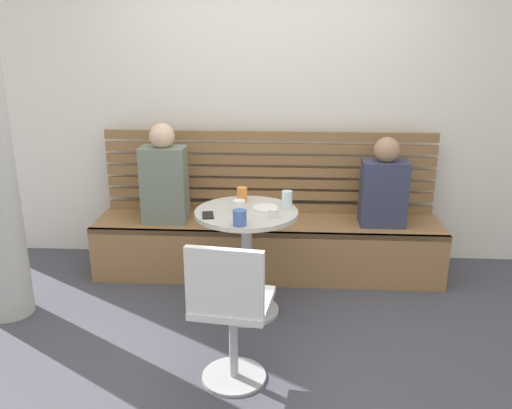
{
  "coord_description": "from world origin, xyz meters",
  "views": [
    {
      "loc": [
        0.15,
        -2.76,
        1.85
      ],
      "look_at": [
        -0.06,
        0.66,
        0.75
      ],
      "focal_mm": 37.64,
      "sensor_mm": 36.0,
      "label": 1
    }
  ],
  "objects_px": {
    "cup_ceramic_white": "(239,205)",
    "phone_on_table": "(208,215)",
    "person_child_left": "(384,187)",
    "cup_glass_tall": "(287,200)",
    "booth_bench": "(267,247)",
    "plate_small": "(266,208)",
    "white_chair": "(230,309)",
    "cup_espresso_small": "(274,213)",
    "cafe_table": "(247,242)",
    "person_adult": "(164,178)",
    "cup_mug_blue": "(240,218)",
    "cup_tumbler_orange": "(242,195)"
  },
  "relations": [
    {
      "from": "cup_ceramic_white",
      "to": "phone_on_table",
      "type": "height_order",
      "value": "cup_ceramic_white"
    },
    {
      "from": "person_child_left",
      "to": "cup_glass_tall",
      "type": "height_order",
      "value": "person_child_left"
    },
    {
      "from": "booth_bench",
      "to": "plate_small",
      "type": "xyz_separation_m",
      "value": [
        0.01,
        -0.6,
        0.52
      ]
    },
    {
      "from": "plate_small",
      "to": "cup_glass_tall",
      "type": "bearing_deg",
      "value": 5.33
    },
    {
      "from": "white_chair",
      "to": "cup_espresso_small",
      "type": "relative_size",
      "value": 15.18
    },
    {
      "from": "cafe_table",
      "to": "person_adult",
      "type": "xyz_separation_m",
      "value": [
        -0.68,
        0.61,
        0.27
      ]
    },
    {
      "from": "booth_bench",
      "to": "cup_espresso_small",
      "type": "relative_size",
      "value": 48.21
    },
    {
      "from": "person_child_left",
      "to": "cup_mug_blue",
      "type": "relative_size",
      "value": 7.15
    },
    {
      "from": "person_adult",
      "to": "person_child_left",
      "type": "bearing_deg",
      "value": 0.83
    },
    {
      "from": "person_adult",
      "to": "cup_mug_blue",
      "type": "relative_size",
      "value": 8.1
    },
    {
      "from": "booth_bench",
      "to": "person_child_left",
      "type": "height_order",
      "value": "person_child_left"
    },
    {
      "from": "plate_small",
      "to": "phone_on_table",
      "type": "bearing_deg",
      "value": -155.8
    },
    {
      "from": "person_child_left",
      "to": "plate_small",
      "type": "distance_m",
      "value": 1.05
    },
    {
      "from": "cup_mug_blue",
      "to": "cup_glass_tall",
      "type": "distance_m",
      "value": 0.44
    },
    {
      "from": "cup_tumbler_orange",
      "to": "person_child_left",
      "type": "bearing_deg",
      "value": 22.53
    },
    {
      "from": "cup_ceramic_white",
      "to": "cup_espresso_small",
      "type": "relative_size",
      "value": 1.43
    },
    {
      "from": "cup_mug_blue",
      "to": "cup_tumbler_orange",
      "type": "bearing_deg",
      "value": 93.21
    },
    {
      "from": "cup_espresso_small",
      "to": "cup_glass_tall",
      "type": "distance_m",
      "value": 0.2
    },
    {
      "from": "booth_bench",
      "to": "cup_tumbler_orange",
      "type": "relative_size",
      "value": 27.0
    },
    {
      "from": "cup_ceramic_white",
      "to": "plate_small",
      "type": "bearing_deg",
      "value": 15.31
    },
    {
      "from": "white_chair",
      "to": "cup_tumbler_orange",
      "type": "bearing_deg",
      "value": 91.21
    },
    {
      "from": "booth_bench",
      "to": "plate_small",
      "type": "height_order",
      "value": "plate_small"
    },
    {
      "from": "person_child_left",
      "to": "cup_tumbler_orange",
      "type": "relative_size",
      "value": 6.8
    },
    {
      "from": "cup_espresso_small",
      "to": "cup_mug_blue",
      "type": "distance_m",
      "value": 0.25
    },
    {
      "from": "person_adult",
      "to": "cup_ceramic_white",
      "type": "bearing_deg",
      "value": -43.86
    },
    {
      "from": "person_adult",
      "to": "cup_tumbler_orange",
      "type": "distance_m",
      "value": 0.75
    },
    {
      "from": "booth_bench",
      "to": "cafe_table",
      "type": "relative_size",
      "value": 3.65
    },
    {
      "from": "person_child_left",
      "to": "cup_glass_tall",
      "type": "bearing_deg",
      "value": -141.97
    },
    {
      "from": "person_adult",
      "to": "phone_on_table",
      "type": "height_order",
      "value": "person_adult"
    },
    {
      "from": "person_adult",
      "to": "cup_espresso_small",
      "type": "bearing_deg",
      "value": -40.32
    },
    {
      "from": "booth_bench",
      "to": "cup_ceramic_white",
      "type": "distance_m",
      "value": 0.86
    },
    {
      "from": "cafe_table",
      "to": "white_chair",
      "type": "height_order",
      "value": "white_chair"
    },
    {
      "from": "person_child_left",
      "to": "cup_espresso_small",
      "type": "height_order",
      "value": "person_child_left"
    },
    {
      "from": "white_chair",
      "to": "person_child_left",
      "type": "xyz_separation_m",
      "value": [
        1.02,
        1.44,
        0.28
      ]
    },
    {
      "from": "cup_tumbler_orange",
      "to": "plate_small",
      "type": "height_order",
      "value": "cup_tumbler_orange"
    },
    {
      "from": "cafe_table",
      "to": "person_child_left",
      "type": "xyz_separation_m",
      "value": [
        0.99,
        0.63,
        0.22
      ]
    },
    {
      "from": "booth_bench",
      "to": "cafe_table",
      "type": "bearing_deg",
      "value": -99.99
    },
    {
      "from": "person_adult",
      "to": "cup_ceramic_white",
      "type": "relative_size",
      "value": 9.62
    },
    {
      "from": "plate_small",
      "to": "cup_tumbler_orange",
      "type": "bearing_deg",
      "value": 138.16
    },
    {
      "from": "cup_ceramic_white",
      "to": "cup_tumbler_orange",
      "type": "bearing_deg",
      "value": 89.14
    },
    {
      "from": "cup_tumbler_orange",
      "to": "cup_glass_tall",
      "type": "distance_m",
      "value": 0.34
    },
    {
      "from": "white_chair",
      "to": "cup_ceramic_white",
      "type": "distance_m",
      "value": 0.87
    },
    {
      "from": "cup_espresso_small",
      "to": "cup_glass_tall",
      "type": "bearing_deg",
      "value": 66.03
    },
    {
      "from": "white_chair",
      "to": "cup_espresso_small",
      "type": "bearing_deg",
      "value": 73.35
    },
    {
      "from": "cup_espresso_small",
      "to": "plate_small",
      "type": "bearing_deg",
      "value": 108.48
    },
    {
      "from": "cup_tumbler_orange",
      "to": "cup_ceramic_white",
      "type": "bearing_deg",
      "value": -90.86
    },
    {
      "from": "person_child_left",
      "to": "cup_glass_tall",
      "type": "xyz_separation_m",
      "value": [
        -0.73,
        -0.57,
        0.06
      ]
    },
    {
      "from": "cup_tumbler_orange",
      "to": "cup_glass_tall",
      "type": "relative_size",
      "value": 0.83
    },
    {
      "from": "plate_small",
      "to": "cup_espresso_small",
      "type": "bearing_deg",
      "value": -71.52
    },
    {
      "from": "cafe_table",
      "to": "cup_espresso_small",
      "type": "xyz_separation_m",
      "value": [
        0.18,
        -0.12,
        0.25
      ]
    }
  ]
}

